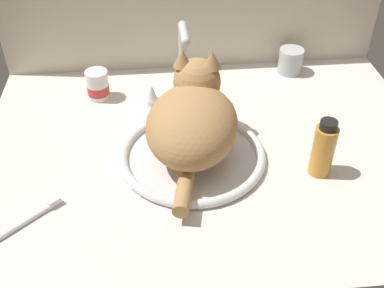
# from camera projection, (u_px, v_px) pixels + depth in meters

# --- Properties ---
(countertop) EXTENTS (1.04, 0.77, 0.03)m
(countertop) POSITION_uv_depth(u_px,v_px,m) (210.00, 155.00, 1.07)
(countertop) COLOR silver
(countertop) RESTS_ON ground
(backsplash_wall) EXTENTS (1.04, 0.02, 0.40)m
(backsplash_wall) POSITION_uv_depth(u_px,v_px,m) (193.00, 7.00, 1.26)
(backsplash_wall) COLOR beige
(backsplash_wall) RESTS_ON ground
(sink_basin) EXTENTS (0.32, 0.32, 0.02)m
(sink_basin) POSITION_uv_depth(u_px,v_px,m) (192.00, 155.00, 1.03)
(sink_basin) COLOR white
(sink_basin) RESTS_ON countertop
(faucet) EXTENTS (0.19, 0.11, 0.22)m
(faucet) POSITION_uv_depth(u_px,v_px,m) (183.00, 75.00, 1.15)
(faucet) COLOR silver
(faucet) RESTS_ON countertop
(cat) EXTENTS (0.24, 0.35, 0.19)m
(cat) POSITION_uv_depth(u_px,v_px,m) (193.00, 117.00, 0.99)
(cat) COLOR tan
(cat) RESTS_ON sink_basin
(pill_bottle) EXTENTS (0.06, 0.06, 0.08)m
(pill_bottle) POSITION_uv_depth(u_px,v_px,m) (98.00, 86.00, 1.21)
(pill_bottle) COLOR white
(pill_bottle) RESTS_ON countertop
(amber_bottle) EXTENTS (0.05, 0.05, 0.13)m
(amber_bottle) POSITION_uv_depth(u_px,v_px,m) (323.00, 149.00, 0.97)
(amber_bottle) COLOR gold
(amber_bottle) RESTS_ON countertop
(metal_jar) EXTENTS (0.07, 0.07, 0.07)m
(metal_jar) POSITION_uv_depth(u_px,v_px,m) (290.00, 61.00, 1.31)
(metal_jar) COLOR #B2B5BA
(metal_jar) RESTS_ON countertop
(toothbrush) EXTENTS (0.14, 0.12, 0.02)m
(toothbrush) POSITION_uv_depth(u_px,v_px,m) (24.00, 222.00, 0.88)
(toothbrush) COLOR silver
(toothbrush) RESTS_ON countertop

